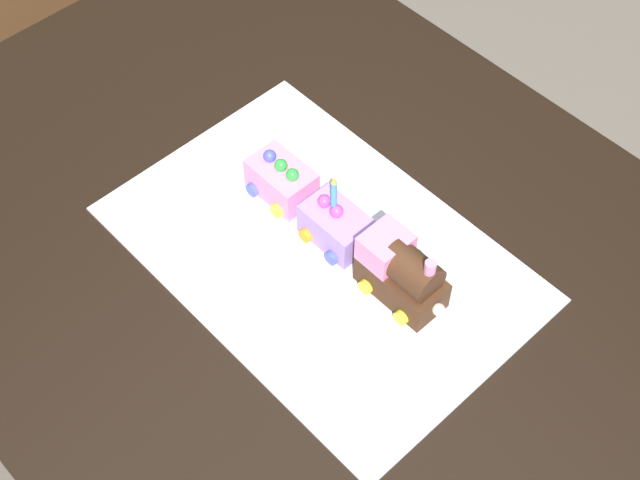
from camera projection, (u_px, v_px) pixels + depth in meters
name	position (u px, v px, depth m)	size (l,w,h in m)	color
ground_plane	(312.00, 457.00, 1.94)	(8.00, 8.00, 0.00)	#6B6054
dining_table	(310.00, 292.00, 1.43)	(1.40, 1.00, 0.74)	black
chair	(37.00, 16.00, 2.06)	(0.44, 0.44, 0.86)	brown
cake_board	(320.00, 253.00, 1.34)	(0.60, 0.40, 0.00)	silver
cake_locomotive	(402.00, 272.00, 1.26)	(0.14, 0.08, 0.12)	#472816
cake_car_tanker_lavender	(336.00, 225.00, 1.33)	(0.10, 0.08, 0.07)	#AD84E0
cake_car_flatbed_bubblegum	(282.00, 180.00, 1.38)	(0.10, 0.08, 0.07)	pink
birthday_candle	(334.00, 192.00, 1.28)	(0.01, 0.01, 0.06)	#4CA5E5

